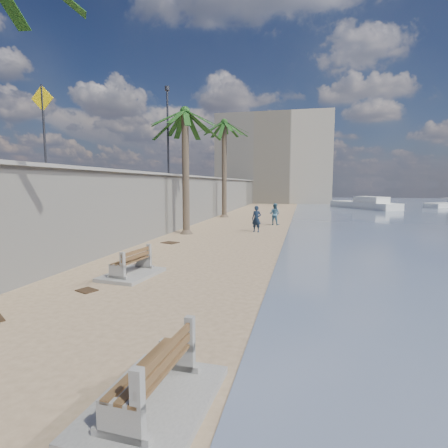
{
  "coord_description": "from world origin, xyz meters",
  "views": [
    {
      "loc": [
        2.96,
        -8.1,
        2.96
      ],
      "look_at": [
        -0.5,
        7.0,
        1.2
      ],
      "focal_mm": 28.0,
      "sensor_mm": 36.0,
      "label": 1
    }
  ],
  "objects": [
    {
      "name": "debris_d",
      "position": [
        -2.97,
        3.38,
        0.01
      ],
      "size": [
        0.52,
        0.47,
        0.03
      ],
      "primitive_type": "cube",
      "rotation": [
        0.0,
        0.0,
        2.8
      ],
      "color": "#382616",
      "rests_on": "ground_plane"
    },
    {
      "name": "palm_back",
      "position": [
        -4.1,
        22.81,
        8.3
      ],
      "size": [
        5.0,
        5.0,
        9.34
      ],
      "color": "brown",
      "rests_on": "ground_plane"
    },
    {
      "name": "wall_cap",
      "position": [
        -5.2,
        20.0,
        3.55
      ],
      "size": [
        0.8,
        70.0,
        0.12
      ],
      "primitive_type": "cube",
      "color": "gray",
      "rests_on": "seawall"
    },
    {
      "name": "palm_mid",
      "position": [
        -3.92,
        11.74,
        7.08
      ],
      "size": [
        5.0,
        5.0,
        8.08
      ],
      "color": "brown",
      "rests_on": "ground_plane"
    },
    {
      "name": "streetlight",
      "position": [
        -5.1,
        12.0,
        6.64
      ],
      "size": [
        0.28,
        0.28,
        5.12
      ],
      "color": "#2D2D33",
      "rests_on": "wall_cap"
    },
    {
      "name": "debris_b",
      "position": [
        -2.9,
        0.28,
        0.01
      ],
      "size": [
        0.64,
        0.58,
        0.03
      ],
      "primitive_type": "cube",
      "rotation": [
        0.0,
        0.0,
        5.88
      ],
      "color": "#382616",
      "rests_on": "ground_plane"
    },
    {
      "name": "end_building",
      "position": [
        -2.0,
        52.0,
        7.0
      ],
      "size": [
        18.0,
        12.0,
        14.0
      ],
      "primitive_type": "cube",
      "color": "#B7AA93",
      "rests_on": "ground_plane"
    },
    {
      "name": "ground_plane",
      "position": [
        0.0,
        0.0,
        0.0
      ],
      "size": [
        140.0,
        140.0,
        0.0
      ],
      "primitive_type": "plane",
      "color": "tan"
    },
    {
      "name": "pedestrian_sign",
      "position": [
        -5.0,
        1.5,
        5.15
      ],
      "size": [
        0.78,
        0.07,
        2.4
      ],
      "color": "#2D2D33",
      "rests_on": "wall_cap"
    },
    {
      "name": "person_b",
      "position": [
        0.89,
        17.56,
        0.88
      ],
      "size": [
        1.0,
        0.87,
        1.77
      ],
      "primitive_type": "imported",
      "rotation": [
        0.0,
        0.0,
        2.86
      ],
      "color": "teal",
      "rests_on": "ground_plane"
    },
    {
      "name": "debris_c",
      "position": [
        -3.63,
        8.38,
        0.01
      ],
      "size": [
        0.93,
        0.84,
        0.03
      ],
      "primitive_type": "cube",
      "rotation": [
        0.0,
        0.0,
        2.79
      ],
      "color": "#382616",
      "rests_on": "ground_plane"
    },
    {
      "name": "seawall",
      "position": [
        -5.2,
        20.0,
        1.75
      ],
      "size": [
        0.45,
        70.0,
        3.5
      ],
      "primitive_type": "cube",
      "color": "gray",
      "rests_on": "ground_plane"
    },
    {
      "name": "sailboat_west",
      "position": [
        21.42,
        43.1,
        0.32
      ],
      "size": [
        7.18,
        6.74,
        10.79
      ],
      "color": "silver",
      "rests_on": "bay_water"
    },
    {
      "name": "person_a",
      "position": [
        0.1,
        13.46,
        0.94
      ],
      "size": [
        0.77,
        0.61,
        1.88
      ],
      "primitive_type": "imported",
      "rotation": [
        0.0,
        0.0,
        -0.24
      ],
      "color": "#142339",
      "rests_on": "ground_plane"
    },
    {
      "name": "bench_far",
      "position": [
        -2.43,
        2.01,
        0.37
      ],
      "size": [
        1.62,
        2.19,
        0.86
      ],
      "color": "gray",
      "rests_on": "ground_plane"
    },
    {
      "name": "bench_near",
      "position": [
        1.08,
        -4.06,
        0.39
      ],
      "size": [
        1.56,
        2.21,
        0.89
      ],
      "color": "gray",
      "rests_on": "ground_plane"
    },
    {
      "name": "yacht_far",
      "position": [
        10.23,
        37.99,
        0.35
      ],
      "size": [
        7.58,
        9.47,
        1.5
      ],
      "primitive_type": null,
      "rotation": [
        0.0,
        0.0,
        2.16
      ],
      "color": "silver",
      "rests_on": "bay_water"
    }
  ]
}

